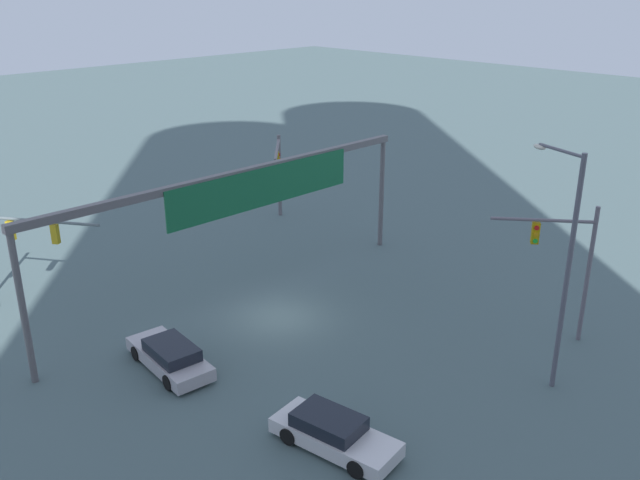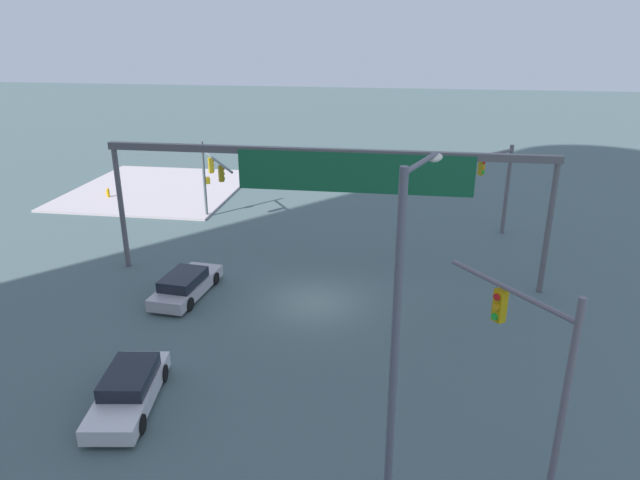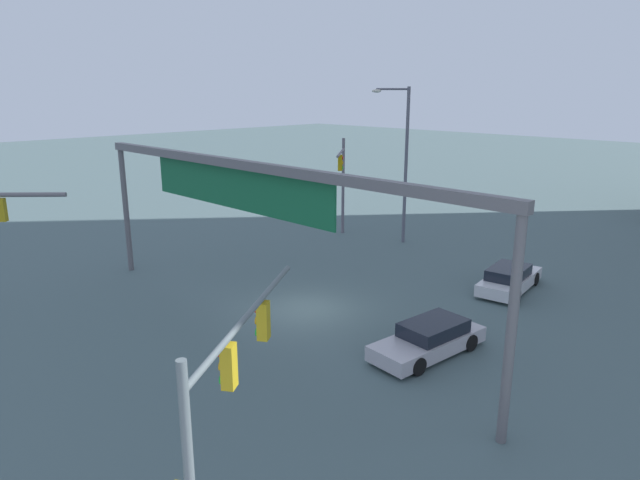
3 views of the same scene
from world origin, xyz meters
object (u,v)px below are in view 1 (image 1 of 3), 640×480
object	(u,v)px
traffic_signal_cross_street	(567,255)
streetlamp_curved_arm	(565,258)
sedan_car_approaching	(170,356)
traffic_signal_near_corner	(278,166)
traffic_signal_opposite_side	(10,239)
sedan_car_waiting_far	(333,433)

from	to	relation	value
traffic_signal_cross_street	streetlamp_curved_arm	bearing A→B (deg)	74.44
streetlamp_curved_arm	sedan_car_approaching	size ratio (longest dim) A/B	1.98
traffic_signal_near_corner	traffic_signal_cross_street	world-z (taller)	traffic_signal_cross_street
traffic_signal_opposite_side	sedan_car_waiting_far	bearing A→B (deg)	-23.91
sedan_car_approaching	streetlamp_curved_arm	bearing A→B (deg)	-133.21
streetlamp_curved_arm	traffic_signal_near_corner	bearing A→B (deg)	5.90
traffic_signal_opposite_side	streetlamp_curved_arm	world-z (taller)	streetlamp_curved_arm
traffic_signal_opposite_side	traffic_signal_cross_street	world-z (taller)	traffic_signal_cross_street
streetlamp_curved_arm	sedan_car_approaching	world-z (taller)	streetlamp_curved_arm
traffic_signal_near_corner	sedan_car_approaching	xyz separation A→B (m)	(15.47, 10.58, -3.21)
traffic_signal_cross_street	traffic_signal_opposite_side	bearing A→B (deg)	-0.48
traffic_signal_opposite_side	sedan_car_waiting_far	size ratio (longest dim) A/B	1.24
traffic_signal_cross_street	sedan_car_approaching	xyz separation A→B (m)	(13.75, -10.08, -3.50)
traffic_signal_opposite_side	sedan_car_waiting_far	world-z (taller)	traffic_signal_opposite_side
traffic_signal_near_corner	sedan_car_waiting_far	xyz separation A→B (m)	(14.32, 18.90, -3.21)
streetlamp_curved_arm	traffic_signal_opposite_side	bearing A→B (deg)	48.47
traffic_signal_near_corner	traffic_signal_opposite_side	world-z (taller)	traffic_signal_near_corner
traffic_signal_opposite_side	sedan_car_approaching	world-z (taller)	traffic_signal_opposite_side
traffic_signal_near_corner	sedan_car_waiting_far	size ratio (longest dim) A/B	1.16
traffic_signal_cross_street	sedan_car_waiting_far	world-z (taller)	traffic_signal_cross_street
sedan_car_approaching	sedan_car_waiting_far	world-z (taller)	same
streetlamp_curved_arm	sedan_car_waiting_far	world-z (taller)	streetlamp_curved_arm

